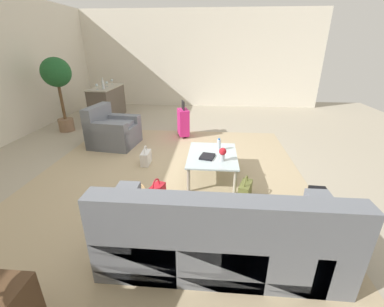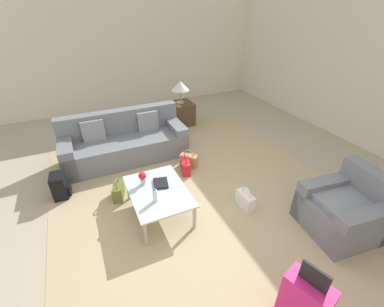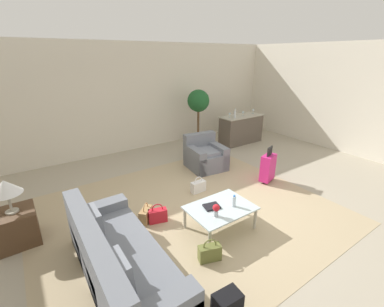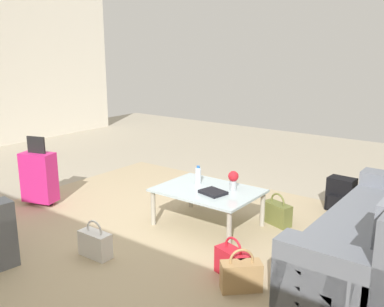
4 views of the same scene
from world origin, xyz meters
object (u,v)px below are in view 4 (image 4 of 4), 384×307
at_px(suitcase_magenta, 39,176).
at_px(handbag_white, 95,244).
at_px(coffee_table_book, 213,192).
at_px(backpack_black, 341,195).
at_px(flower_vase, 233,179).
at_px(coffee_table, 208,193).
at_px(handbag_tan, 241,275).
at_px(handbag_red, 233,263).
at_px(handbag_olive, 277,213).
at_px(water_bottle, 198,175).

bearing_deg(suitcase_magenta, handbag_white, 162.40).
bearing_deg(coffee_table_book, backpack_black, -109.86).
distance_m(coffee_table_book, backpack_black, 1.64).
height_order(flower_vase, backpack_black, flower_vase).
relative_size(coffee_table, handbag_tan, 2.96).
xyz_separation_m(suitcase_magenta, handbag_white, (-1.58, 0.50, -0.23)).
distance_m(coffee_table, coffee_table_book, 0.16).
height_order(coffee_table_book, backpack_black, coffee_table_book).
distance_m(handbag_red, backpack_black, 2.05).
distance_m(handbag_olive, handbag_white, 1.95).
relative_size(water_bottle, backpack_black, 0.51).
bearing_deg(coffee_table, backpack_black, -127.77).
relative_size(handbag_white, backpack_black, 0.89).
xyz_separation_m(handbag_olive, backpack_black, (-0.41, -0.82, 0.06)).
bearing_deg(flower_vase, coffee_table_book, 66.50).
bearing_deg(handbag_olive, backpack_black, -116.85).
xyz_separation_m(coffee_table_book, handbag_red, (-0.66, 0.67, -0.30)).
relative_size(flower_vase, handbag_olive, 0.57).
height_order(coffee_table_book, flower_vase, flower_vase).
relative_size(handbag_tan, handbag_white, 1.00).
distance_m(water_bottle, suitcase_magenta, 1.98).
height_order(coffee_table, backpack_black, coffee_table).
bearing_deg(handbag_tan, suitcase_magenta, -3.65).
distance_m(handbag_olive, backpack_black, 0.92).
bearing_deg(handbag_olive, water_bottle, 25.43).
xyz_separation_m(flower_vase, handbag_olive, (-0.37, -0.32, -0.40)).
bearing_deg(flower_vase, handbag_olive, -138.52).
xyz_separation_m(water_bottle, coffee_table_book, (-0.32, 0.18, -0.08)).
distance_m(water_bottle, backpack_black, 1.72).
bearing_deg(coffee_table, handbag_red, 136.06).
bearing_deg(handbag_tan, coffee_table, -43.41).
bearing_deg(coffee_table_book, handbag_white, 77.24).
bearing_deg(coffee_table_book, handbag_red, 147.33).
distance_m(handbag_red, handbag_tan, 0.21).
bearing_deg(backpack_black, handbag_tan, 88.39).
height_order(coffee_table_book, handbag_olive, coffee_table_book).
xyz_separation_m(water_bottle, handbag_red, (-0.98, 0.85, -0.38)).
bearing_deg(water_bottle, handbag_white, 80.51).
xyz_separation_m(water_bottle, flower_vase, (-0.42, -0.05, 0.03)).
height_order(coffee_table_book, handbag_white, coffee_table_book).
distance_m(coffee_table_book, flower_vase, 0.27).
bearing_deg(coffee_table_book, suitcase_magenta, 29.14).
distance_m(coffee_table, water_bottle, 0.26).
height_order(water_bottle, suitcase_magenta, suitcase_magenta).
relative_size(water_bottle, suitcase_magenta, 0.24).
bearing_deg(handbag_white, handbag_red, -159.31).
bearing_deg(handbag_white, coffee_table_book, -115.60).
height_order(handbag_olive, handbag_white, same).
bearing_deg(handbag_red, handbag_white, 20.69).
distance_m(coffee_table, handbag_olive, 0.79).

